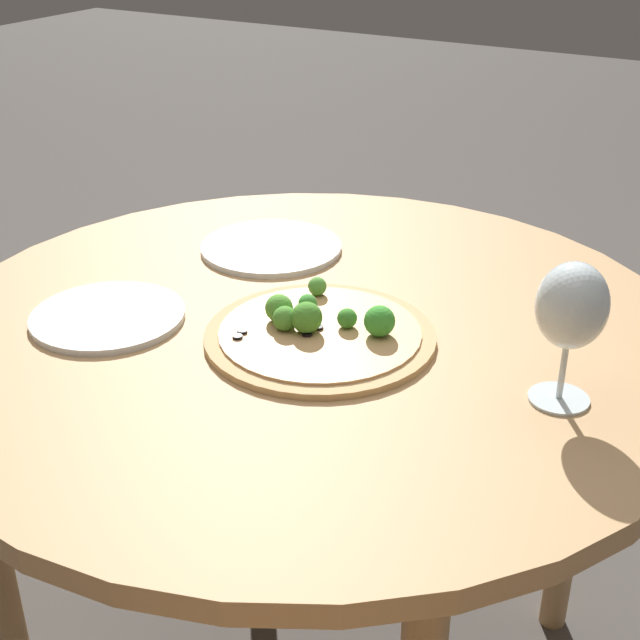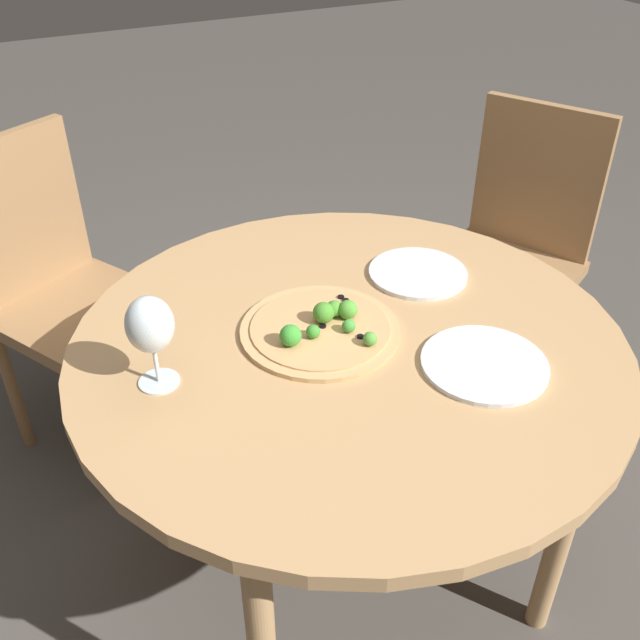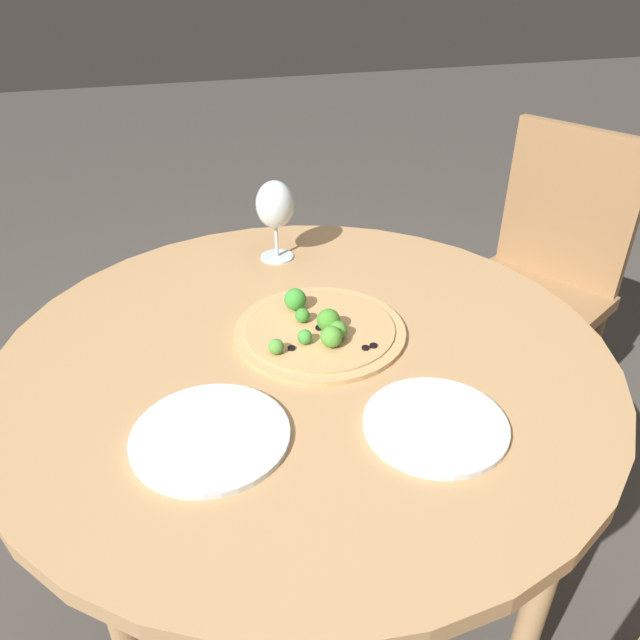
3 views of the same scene
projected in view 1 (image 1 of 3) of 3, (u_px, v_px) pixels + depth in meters
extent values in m
cylinder|color=tan|center=(308.00, 330.00, 1.29)|extent=(1.11, 1.11, 0.03)
cylinder|color=tan|center=(251.00, 377.00, 1.88)|extent=(0.05, 0.05, 0.69)
cylinder|color=tan|center=(575.00, 477.00, 1.57)|extent=(0.05, 0.05, 0.69)
cylinder|color=tan|center=(320.00, 336.00, 1.24)|extent=(0.32, 0.32, 0.01)
cylinder|color=tan|center=(320.00, 332.00, 1.23)|extent=(0.28, 0.28, 0.00)
sphere|color=#4C9031|center=(288.00, 319.00, 1.22)|extent=(0.03, 0.03, 0.03)
sphere|color=#468D2C|center=(307.00, 317.00, 1.22)|extent=(0.04, 0.04, 0.04)
sphere|color=#4F9833|center=(279.00, 308.00, 1.25)|extent=(0.04, 0.04, 0.04)
sphere|color=green|center=(380.00, 321.00, 1.21)|extent=(0.04, 0.04, 0.04)
sphere|color=#52973A|center=(317.00, 286.00, 1.33)|extent=(0.03, 0.03, 0.03)
sphere|color=#3C8A2E|center=(347.00, 318.00, 1.23)|extent=(0.03, 0.03, 0.03)
sphere|color=#439539|center=(310.00, 303.00, 1.28)|extent=(0.03, 0.03, 0.03)
cylinder|color=black|center=(307.00, 334.00, 1.22)|extent=(0.01, 0.01, 0.00)
cylinder|color=black|center=(310.00, 301.00, 1.31)|extent=(0.01, 0.01, 0.00)
cylinder|color=black|center=(242.00, 331.00, 1.22)|extent=(0.01, 0.01, 0.00)
cylinder|color=black|center=(238.00, 337.00, 1.21)|extent=(0.01, 0.01, 0.00)
cylinder|color=black|center=(318.00, 327.00, 1.23)|extent=(0.01, 0.01, 0.00)
cylinder|color=silver|center=(559.00, 399.00, 1.10)|extent=(0.08, 0.08, 0.00)
cylinder|color=silver|center=(562.00, 372.00, 1.08)|extent=(0.01, 0.01, 0.07)
ellipsoid|color=silver|center=(572.00, 306.00, 1.04)|extent=(0.09, 0.09, 0.11)
cylinder|color=silver|center=(108.00, 316.00, 1.29)|extent=(0.22, 0.22, 0.01)
cylinder|color=silver|center=(271.00, 247.00, 1.52)|extent=(0.24, 0.24, 0.01)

